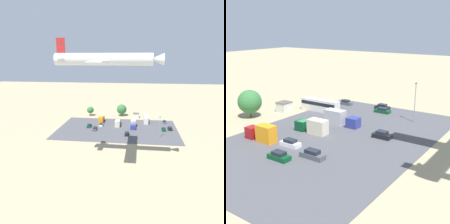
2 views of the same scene
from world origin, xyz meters
TOP-DOWN VIEW (x-y plane):
  - ground_plane at (0.00, 0.00)m, footprint 400.00×400.00m
  - parking_lot_surface at (0.00, 8.44)m, footprint 60.44×37.59m
  - shed_building at (-9.12, -15.28)m, footprint 3.61×3.46m
  - bus at (-14.82, -7.08)m, footprint 2.45×11.86m
  - parked_car_0 at (11.10, 11.42)m, footprint 1.83×4.80m
  - parked_car_1 at (-5.38, 16.92)m, footprint 1.94×4.03m
  - parked_car_2 at (14.98, 6.90)m, footprint 1.95×4.26m
  - parked_car_3 at (9.09, 4.10)m, footprint 1.88×4.32m
  - parked_car_4 at (-23.32, 7.91)m, footprint 1.93×4.29m
  - parked_car_5 at (-25.06, -5.32)m, footprint 1.75×4.03m
  - parked_car_6 at (-26.58, 6.21)m, footprint 2.00×4.11m
  - parked_truck_0 at (10.18, -2.72)m, footprint 2.36×7.35m
  - parked_truck_1 at (-7.93, 4.38)m, footprint 2.58×9.06m
  - parked_truck_2 at (0.34, 2.81)m, footprint 2.47×7.95m
  - tree_near_shed at (-0.00, -18.48)m, footprint 6.12×6.12m
  - light_pole_lot_centre at (-20.21, 18.12)m, footprint 0.90×0.28m

SIDE VIEW (x-z plane):
  - ground_plane at x=0.00m, z-range 0.00..0.00m
  - parking_lot_surface at x=0.00m, z-range 0.00..0.08m
  - parked_car_4 at x=-23.32m, z-range -0.04..1.38m
  - parked_car_3 at x=9.09m, z-range -0.04..1.40m
  - parked_car_5 at x=-25.06m, z-range -0.04..1.44m
  - parked_car_6 at x=-26.58m, z-range -0.05..1.48m
  - parked_car_2 at x=14.98m, z-range -0.05..1.51m
  - parked_car_1 at x=-5.38m, z-range -0.05..1.54m
  - parked_car_0 at x=11.10m, z-range -0.06..1.57m
  - shed_building at x=-9.12m, z-range 0.01..2.73m
  - parked_truck_2 at x=0.34m, z-range -0.06..3.20m
  - parked_truck_1 at x=-7.93m, z-range -0.07..3.37m
  - parked_truck_0 at x=10.18m, z-range -0.07..3.48m
  - bus at x=-14.82m, z-range 0.21..3.61m
  - tree_near_shed at x=0.00m, z-range 0.55..7.79m
  - light_pole_lot_centre at x=-20.21m, z-range 0.52..10.34m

